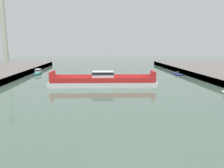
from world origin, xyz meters
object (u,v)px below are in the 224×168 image
chain_ferry (103,81)px  moored_boat_mid_left (177,74)px  smokestack_distant_a (4,27)px  moored_boat_near_right (38,72)px

chain_ferry → moored_boat_mid_left: bearing=36.2°
chain_ferry → smokestack_distant_a: smokestack_distant_a is taller
moored_boat_near_right → smokestack_distant_a: bearing=119.9°
chain_ferry → moored_boat_mid_left: 29.56m
moored_boat_near_right → moored_boat_mid_left: 44.48m
moored_boat_near_right → smokestack_distant_a: size_ratio=0.17×
moored_boat_near_right → moored_boat_mid_left: bearing=-5.0°
chain_ferry → moored_boat_near_right: (-20.48, 21.38, -0.41)m
smokestack_distant_a → moored_boat_near_right: bearing=-60.1°
moored_boat_near_right → moored_boat_mid_left: (44.31, -3.91, -0.38)m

